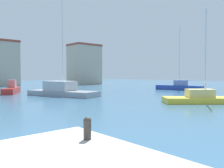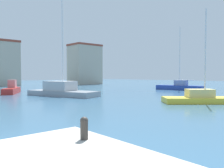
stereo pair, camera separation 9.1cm
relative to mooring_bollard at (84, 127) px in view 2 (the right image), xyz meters
The scene contains 7 objects.
water 25.88m from the mooring_bollard, 60.78° to the left, with size 160.00×160.00×0.00m, color #38607F.
mooring_bollard is the anchor object (origin of this frame).
sailboat_grey_mid_harbor 23.06m from the mooring_bollard, 62.01° to the left, with size 5.71×9.45×13.69m.
sailboat_yellow_distant_north 17.78m from the mooring_bollard, 18.22° to the left, with size 7.05×6.59×8.46m.
sailboat_blue_far_left 35.28m from the mooring_bollard, 28.50° to the left, with size 3.43×7.97×10.58m.
motorboat_red_outer_mooring 29.24m from the mooring_bollard, 75.09° to the left, with size 4.00×5.66×1.85m.
harbor_office 58.04m from the mooring_bollard, 55.15° to the left, with size 7.83×6.11×10.80m.
Camera 2 is at (-0.66, -6.97, 2.53)m, focal length 36.86 mm.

